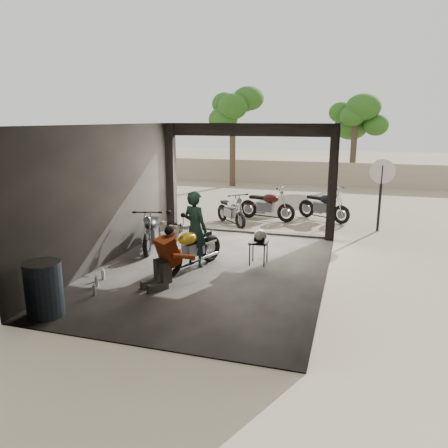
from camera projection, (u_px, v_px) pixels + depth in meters
The scene contains 16 objects.
ground at pixel (211, 271), 9.77m from camera, with size 80.00×80.00×0.00m, color #7A6D56.
garage at pixel (218, 210), 9.98m from camera, with size 7.00×7.13×3.20m.
boundary_wall at pixel (296, 173), 22.67m from camera, with size 18.00×0.30×1.20m, color gray.
tree_left at pixel (233, 105), 21.31m from camera, with size 2.20×2.20×5.60m.
tree_right at pixel (356, 114), 21.19m from camera, with size 2.20×2.20×5.00m.
main_bike at pixel (192, 244), 9.78m from camera, with size 0.72×1.75×1.17m, color beige, non-canonical shape.
left_bike at pixel (152, 229), 11.28m from camera, with size 0.67×1.64×1.11m, color black, non-canonical shape.
outside_bike_a at pixel (231, 209), 13.85m from camera, with size 0.65×1.58×1.07m, color black, non-canonical shape.
outside_bike_b at pixel (267, 203), 14.56m from camera, with size 0.72×1.74×1.18m, color #3B110E, non-canonical shape.
outside_bike_c at pixel (324, 203), 14.49m from camera, with size 0.71×1.73×1.17m, color black, non-canonical shape.
rider at pixel (195, 229), 9.88m from camera, with size 0.64×0.42×1.76m, color black.
mechanic at pixel (162, 259), 8.69m from camera, with size 0.61×0.83×1.20m, color #BC4919, non-canonical shape.
stool at pixel (259, 245), 10.07m from camera, with size 0.41×0.41×0.56m.
helmet at pixel (260, 236), 10.02m from camera, with size 0.30×0.31×0.28m, color silver.
oil_drum at pixel (44, 290), 7.42m from camera, with size 0.62×0.62×0.97m, color #36485C.
sign_post at pixel (381, 184), 12.88m from camera, with size 0.73×0.08×2.18m.
Camera 1 is at (2.94, -8.78, 3.31)m, focal length 35.00 mm.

